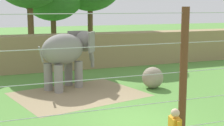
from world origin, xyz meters
TOP-DOWN VIEW (x-y plane):
  - ground_plane at (0.00, 0.00)m, footprint 120.00×120.00m
  - dirt_patch at (-0.90, 4.45)m, footprint 6.60×5.62m
  - embankment_wall at (0.00, 11.30)m, footprint 36.00×1.80m
  - elephant at (-1.03, 5.96)m, footprint 3.51×2.74m
  - enrichment_ball at (2.99, 4.27)m, footprint 1.10×1.10m
  - cable_fence at (0.03, -2.79)m, footprint 11.69×0.22m

SIDE VIEW (x-z plane):
  - ground_plane at x=0.00m, z-range 0.00..0.00m
  - dirt_patch at x=-0.90m, z-range 0.00..0.01m
  - enrichment_ball at x=2.99m, z-range 0.00..1.10m
  - embankment_wall at x=0.00m, z-range 0.00..2.32m
  - elephant at x=-1.03m, z-range 0.47..3.34m
  - cable_fence at x=0.03m, z-range 0.01..4.15m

